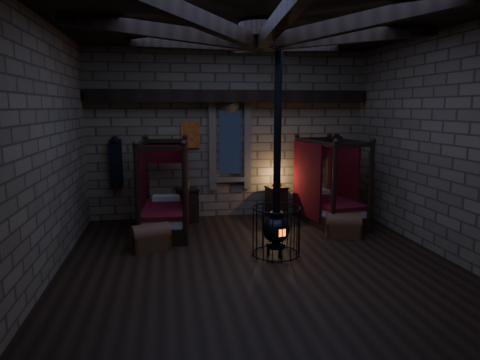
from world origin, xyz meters
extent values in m
cube|color=black|center=(0.00, 0.00, 0.00)|extent=(7.00, 7.00, 0.01)
cube|color=#847054|center=(0.00, 3.50, 2.10)|extent=(7.00, 0.02, 4.20)
cube|color=#847054|center=(0.00, -3.50, 2.10)|extent=(7.00, 0.02, 4.20)
cube|color=#847054|center=(-3.50, 0.00, 2.10)|extent=(0.02, 7.00, 4.20)
cube|color=#847054|center=(3.50, 0.00, 2.10)|extent=(0.02, 7.00, 4.20)
cube|color=black|center=(0.00, 0.00, 4.20)|extent=(7.00, 7.00, 0.01)
cube|color=black|center=(0.00, 3.32, 3.05)|extent=(6.86, 0.35, 0.30)
cylinder|color=black|center=(0.00, 0.00, 4.05)|extent=(0.70, 0.70, 0.25)
cube|color=black|center=(0.00, 3.45, 1.90)|extent=(0.55, 0.04, 1.60)
cube|color=maroon|center=(-1.00, 3.46, 2.10)|extent=(0.45, 0.03, 0.65)
cube|color=black|center=(-2.80, 3.34, 1.45)|extent=(0.30, 0.10, 1.15)
cube|color=black|center=(2.80, 3.34, 1.45)|extent=(0.30, 0.10, 1.15)
cube|color=black|center=(-1.66, 2.13, 0.17)|extent=(1.11, 1.98, 0.33)
cube|color=beige|center=(-1.66, 2.13, 0.43)|extent=(0.99, 1.83, 0.20)
cube|color=maroon|center=(-1.66, 2.13, 0.56)|extent=(1.05, 1.87, 0.09)
cube|color=beige|center=(-1.62, 2.83, 0.65)|extent=(0.67, 0.36, 0.13)
cube|color=#5A070E|center=(-1.61, 3.08, 1.72)|extent=(1.02, 0.10, 0.51)
cylinder|color=black|center=(-2.18, 1.23, 1.02)|extent=(0.10, 0.10, 2.04)
cylinder|color=black|center=(-2.07, 3.08, 1.02)|extent=(0.10, 0.10, 2.04)
cylinder|color=black|center=(-1.25, 1.18, 1.02)|extent=(0.10, 0.10, 2.04)
cylinder|color=black|center=(-1.14, 3.03, 1.02)|extent=(0.10, 0.10, 2.04)
cube|color=#5A070E|center=(-2.14, 2.43, 1.07)|extent=(0.14, 1.39, 1.81)
cube|color=#5A070E|center=(-1.15, 2.38, 1.07)|extent=(0.14, 1.39, 1.81)
cube|color=black|center=(2.24, 2.25, 0.17)|extent=(1.28, 2.05, 0.33)
cube|color=beige|center=(2.24, 2.25, 0.42)|extent=(1.15, 1.89, 0.20)
cube|color=maroon|center=(2.24, 2.25, 0.55)|extent=(1.21, 1.93, 0.09)
cube|color=beige|center=(2.14, 2.94, 0.65)|extent=(0.69, 0.42, 0.13)
cube|color=#5A070E|center=(2.10, 3.19, 1.71)|extent=(1.01, 0.20, 0.51)
cylinder|color=black|center=(1.93, 1.27, 1.01)|extent=(0.10, 0.10, 2.03)
cylinder|color=black|center=(1.65, 3.09, 1.01)|extent=(0.10, 0.10, 2.03)
cylinder|color=black|center=(2.84, 1.41, 1.01)|extent=(0.10, 0.10, 2.03)
cylinder|color=black|center=(2.56, 3.23, 1.01)|extent=(0.10, 0.10, 2.03)
cube|color=#5A070E|center=(1.72, 2.45, 1.06)|extent=(0.27, 1.37, 1.80)
cube|color=#5A070E|center=(2.68, 2.60, 1.06)|extent=(0.27, 1.37, 1.80)
cube|color=brown|center=(-1.95, 1.06, 0.15)|extent=(0.83, 0.65, 0.30)
cylinder|color=brown|center=(-1.95, 1.06, 0.30)|extent=(0.83, 0.65, 0.44)
cube|color=olive|center=(-2.27, 0.95, 0.15)|extent=(0.19, 0.45, 0.32)
cube|color=olive|center=(-1.63, 1.16, 0.15)|extent=(0.19, 0.45, 0.32)
cube|color=brown|center=(2.15, 1.21, 0.15)|extent=(0.82, 0.63, 0.30)
cylinder|color=brown|center=(2.15, 1.21, 0.30)|extent=(0.82, 0.63, 0.44)
cube|color=olive|center=(1.83, 1.31, 0.15)|extent=(0.17, 0.46, 0.32)
cube|color=olive|center=(2.48, 1.12, 0.15)|extent=(0.17, 0.46, 0.32)
cube|color=black|center=(-1.12, 3.05, 0.39)|extent=(0.54, 0.52, 0.78)
cube|color=black|center=(-1.12, 3.05, 0.80)|extent=(0.59, 0.57, 0.04)
cylinder|color=olive|center=(-1.12, 3.05, 0.92)|extent=(0.11, 0.11, 0.18)
cube|color=black|center=(1.15, 3.14, 0.37)|extent=(0.52, 0.51, 0.75)
cube|color=black|center=(1.15, 3.14, 0.77)|extent=(0.57, 0.56, 0.04)
cube|color=brown|center=(1.15, 3.14, 0.83)|extent=(0.22, 0.17, 0.05)
cylinder|color=black|center=(0.41, 0.31, 0.20)|extent=(0.37, 0.37, 0.09)
sphere|color=black|center=(0.41, 0.31, 0.51)|extent=(0.52, 0.52, 0.52)
cylinder|color=black|center=(0.41, 0.31, 0.78)|extent=(0.26, 0.26, 0.13)
cube|color=#FF5914|center=(0.47, 0.07, 0.51)|extent=(0.13, 0.05, 0.13)
cylinder|color=black|center=(0.41, 0.31, 2.44)|extent=(0.14, 0.14, 3.22)
torus|color=black|center=(0.41, 0.31, 0.04)|extent=(0.91, 0.91, 0.03)
torus|color=black|center=(0.41, 0.31, 0.92)|extent=(0.91, 0.91, 0.03)
camera|label=1|loc=(-1.57, -7.25, 2.78)|focal=32.00mm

